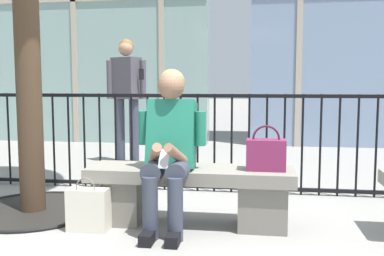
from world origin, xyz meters
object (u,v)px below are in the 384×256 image
object	(u,v)px
seated_person_with_phone	(170,144)
shopping_bag	(89,209)
stone_bench	(190,190)
bystander_at_railing	(127,91)
handbag_on_bench	(266,154)

from	to	relation	value
seated_person_with_phone	shopping_bag	distance (m)	0.78
stone_bench	seated_person_with_phone	xyz separation A→B (m)	(-0.14, -0.13, 0.38)
bystander_at_railing	handbag_on_bench	bearing A→B (deg)	-53.20
seated_person_with_phone	bystander_at_railing	xyz separation A→B (m)	(-1.12, 2.58, 0.35)
seated_person_with_phone	bystander_at_railing	size ratio (longest dim) A/B	0.71
stone_bench	bystander_at_railing	world-z (taller)	bystander_at_railing
handbag_on_bench	stone_bench	bearing A→B (deg)	179.01
handbag_on_bench	shopping_bag	world-z (taller)	handbag_on_bench
handbag_on_bench	bystander_at_railing	bearing A→B (deg)	126.80
seated_person_with_phone	shopping_bag	size ratio (longest dim) A/B	2.92
stone_bench	shopping_bag	xyz separation A→B (m)	(-0.73, -0.26, -0.11)
stone_bench	shopping_bag	distance (m)	0.78
seated_person_with_phone	shopping_bag	xyz separation A→B (m)	(-0.59, -0.13, -0.48)
handbag_on_bench	shopping_bag	xyz separation A→B (m)	(-1.31, -0.25, -0.41)
handbag_on_bench	bystander_at_railing	xyz separation A→B (m)	(-1.84, 2.46, 0.43)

